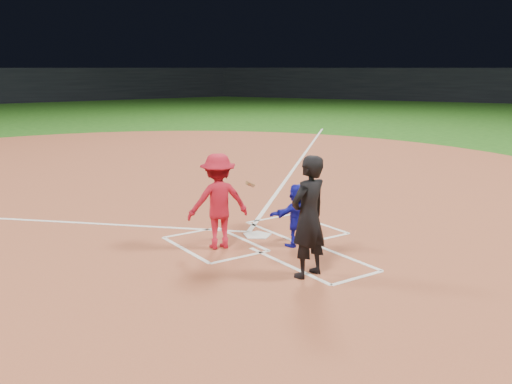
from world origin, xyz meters
TOP-DOWN VIEW (x-y plane):
  - ground at (0.00, 0.00)m, footprint 120.00×120.00m
  - home_plate_dirt at (0.00, 6.00)m, footprint 28.00×28.00m
  - stadium_wall_right at (42.00, 24.00)m, footprint 31.04×52.56m
  - home_plate at (0.00, 0.00)m, footprint 0.60×0.60m
  - catcher at (0.26, -0.93)m, footprint 1.08×0.35m
  - umpire at (-0.59, -2.27)m, footprint 0.78×0.58m
  - chalk_markings at (0.00, 5.29)m, footprint 28.35×17.32m
  - batter_at_plate at (-1.00, -0.21)m, footprint 1.53×0.94m

SIDE VIEW (x-z plane):
  - ground at x=0.00m, z-range 0.00..0.00m
  - home_plate_dirt at x=0.00m, z-range 0.00..0.01m
  - chalk_markings at x=0.00m, z-range 0.01..0.02m
  - home_plate at x=0.00m, z-range 0.01..0.03m
  - catcher at x=0.26m, z-range 0.01..1.18m
  - batter_at_plate at x=-1.00m, z-range 0.01..1.75m
  - umpire at x=-0.59m, z-range 0.01..1.95m
  - stadium_wall_right at x=42.00m, z-range 0.00..3.20m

